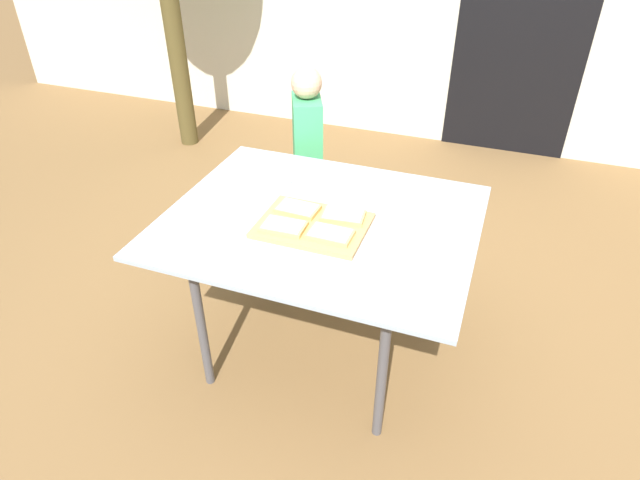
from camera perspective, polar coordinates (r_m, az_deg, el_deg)
name	(u,v)px	position (r m, az deg, el deg)	size (l,w,h in m)	color
ground_plane	(321,344)	(2.53, 0.06, -10.91)	(16.00, 16.00, 0.00)	brown
house_door	(527,13)	(4.20, 21.01, 21.44)	(0.90, 0.02, 2.00)	black
dining_table	(321,231)	(2.13, 0.07, 0.97)	(1.20, 0.98, 0.68)	#97A9B8
cutting_board	(313,225)	(2.04, -0.75, 1.56)	(0.41, 0.31, 0.02)	tan
pizza_slice_near_left	(284,226)	(2.01, -3.88, 1.45)	(0.17, 0.11, 0.02)	tan
pizza_slice_near_right	(330,234)	(1.96, 1.10, 0.62)	(0.16, 0.11, 0.02)	tan
pizza_slice_far_right	(343,216)	(2.07, 2.47, 2.59)	(0.17, 0.12, 0.02)	tan
pizza_slice_far_left	(298,209)	(2.11, -2.38, 3.31)	(0.17, 0.11, 0.02)	tan
plate_white_right	(412,217)	(2.13, 9.73, 2.37)	(0.18, 0.18, 0.01)	white
plate_white_left	(270,181)	(2.36, -5.26, 6.19)	(0.18, 0.18, 0.01)	white
child_left	(308,155)	(2.84, -1.32, 8.96)	(0.23, 0.28, 1.03)	navy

